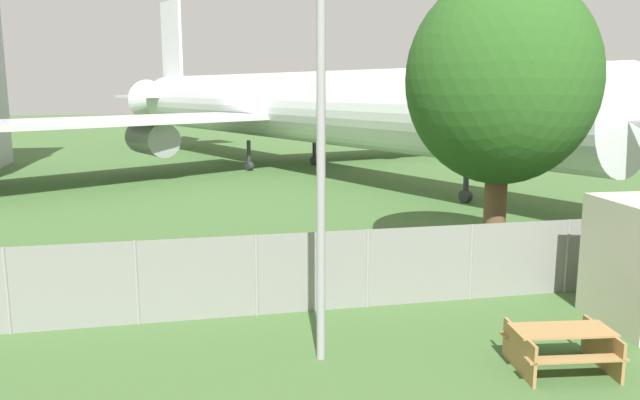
# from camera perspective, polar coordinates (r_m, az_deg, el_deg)

# --- Properties ---
(perimeter_fence) EXTENTS (56.07, 0.07, 1.83)m
(perimeter_fence) POSITION_cam_1_polar(r_m,az_deg,el_deg) (14.38, 4.37, -6.27)
(perimeter_fence) COLOR gray
(perimeter_fence) RESTS_ON ground
(airplane) EXTENTS (38.74, 46.55, 12.01)m
(airplane) POSITION_cam_1_polar(r_m,az_deg,el_deg) (38.01, -2.25, 8.46)
(airplane) COLOR silver
(airplane) RESTS_ON ground
(picnic_bench_near_cabin) EXTENTS (1.91, 1.61, 0.76)m
(picnic_bench_near_cabin) POSITION_cam_1_polar(r_m,az_deg,el_deg) (12.24, 21.20, -12.17)
(picnic_bench_near_cabin) COLOR #A37A47
(picnic_bench_near_cabin) RESTS_ON ground
(tree_near_hangar) EXTENTS (5.11, 5.11, 8.02)m
(tree_near_hangar) POSITION_cam_1_polar(r_m,az_deg,el_deg) (17.61, 16.25, 10.45)
(tree_near_hangar) COLOR brown
(tree_near_hangar) RESTS_ON ground
(light_mast) EXTENTS (0.44, 0.44, 8.62)m
(light_mast) POSITION_cam_1_polar(r_m,az_deg,el_deg) (10.97, 0.09, 11.31)
(light_mast) COLOR #99999E
(light_mast) RESTS_ON ground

